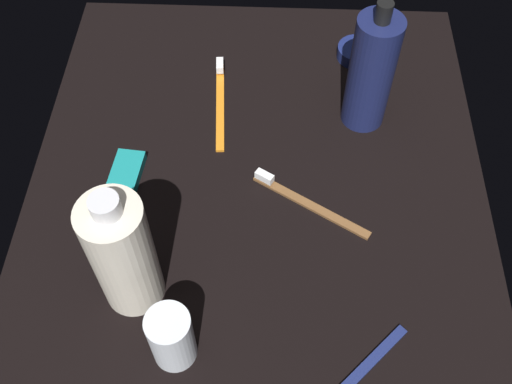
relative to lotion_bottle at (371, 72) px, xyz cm
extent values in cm
cube|color=black|center=(-16.70, 15.43, -9.87)|extent=(84.00, 64.00, 1.20)
cylinder|color=#171E4A|center=(0.00, 0.00, -0.19)|extent=(6.42, 6.42, 18.18)
cylinder|color=black|center=(0.00, 0.00, 10.30)|extent=(2.20, 2.20, 2.80)
cylinder|color=silver|center=(-30.11, 29.91, -0.41)|extent=(7.28, 7.28, 17.73)
cylinder|color=silver|center=(-30.11, 29.91, 9.56)|extent=(3.20, 3.20, 2.20)
cylinder|color=silver|center=(-37.84, 23.99, -4.86)|extent=(5.10, 5.10, 8.82)
cube|color=brown|center=(-16.84, 7.96, -8.82)|extent=(10.24, 16.08, 0.90)
cube|color=white|center=(-13.00, 14.40, -7.77)|extent=(2.28, 2.80, 1.20)
cube|color=navy|center=(-40.38, 3.36, -8.82)|extent=(13.64, 13.52, 0.90)
cube|color=orange|center=(1.24, 21.70, -8.82)|extent=(18.04, 2.52, 0.90)
cube|color=white|center=(8.71, 22.25, -7.77)|extent=(2.67, 1.29, 1.20)
cube|color=teal|center=(-14.21, 34.05, -8.52)|extent=(10.74, 4.98, 1.50)
cylinder|color=navy|center=(13.21, 0.18, -8.23)|extent=(6.33, 6.33, 2.08)
camera|label=1|loc=(-62.40, 13.53, 59.47)|focal=42.25mm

